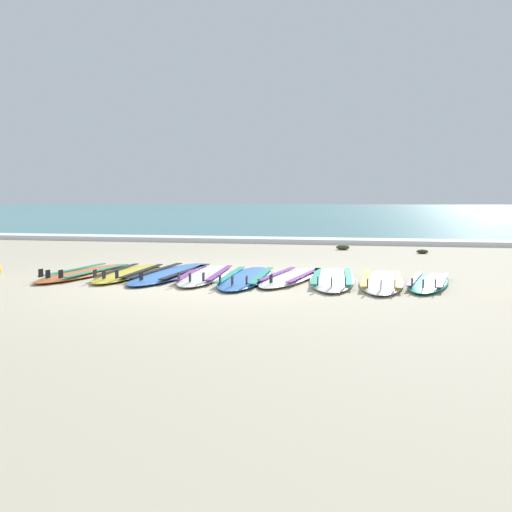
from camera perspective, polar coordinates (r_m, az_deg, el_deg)
name	(u,v)px	position (r m, az deg, el deg)	size (l,w,h in m)	color
ground_plane	(207,283)	(7.98, -4.71, -2.57)	(80.00, 80.00, 0.00)	#C1B599
sea	(345,211)	(44.24, 8.49, 4.29)	(80.00, 60.00, 0.10)	teal
wave_foam_strip	(285,240)	(14.82, 2.79, 1.51)	(80.00, 0.90, 0.11)	white
surfboard_0	(86,273)	(9.08, -15.89, -1.53)	(0.81, 2.32, 0.18)	orange
surfboard_1	(129,273)	(8.89, -11.99, -1.58)	(0.61, 2.25, 0.18)	yellow
surfboard_2	(171,273)	(8.75, -8.08, -1.64)	(0.78, 2.61, 0.18)	#3875CC
surfboard_3	(205,275)	(8.50, -4.87, -1.81)	(0.74, 2.37, 0.18)	silver
surfboard_4	(246,277)	(8.21, -0.95, -2.06)	(0.69, 2.45, 0.18)	#3875CC
surfboard_5	(291,277)	(8.27, 3.34, -2.01)	(0.88, 2.24, 0.18)	silver
surfboard_6	(332,279)	(8.16, 7.28, -2.16)	(0.75, 2.43, 0.18)	white
surfboard_7	(382,281)	(8.01, 11.90, -2.38)	(0.62, 2.30, 0.18)	white
surfboard_8	(429,282)	(8.07, 16.16, -2.43)	(0.81, 2.00, 0.18)	#2DB793
seaweed_clump_near_shoreline	(422,251)	(12.43, 15.60, 0.42)	(0.23, 0.19, 0.08)	#2D381E
seaweed_clump_mid_sand	(343,247)	(12.95, 8.28, 0.82)	(0.29, 0.23, 0.10)	#384723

